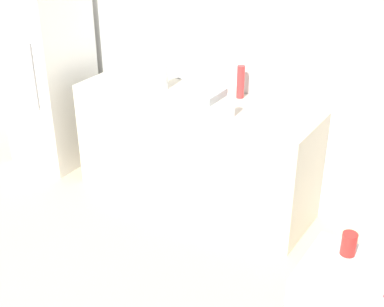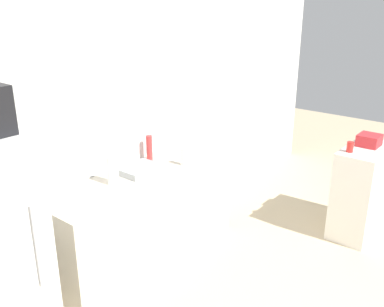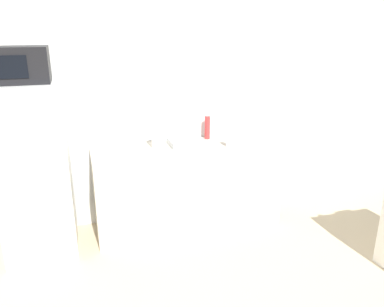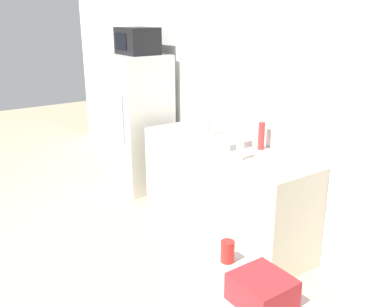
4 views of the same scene
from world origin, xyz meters
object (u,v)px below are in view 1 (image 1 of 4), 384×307
(refrigerator, at_px, (49,76))
(bottle_short, at_px, (231,105))
(paper_towel_roll, at_px, (162,74))
(bottle_tall, at_px, (241,82))
(jar, at_px, (349,244))

(refrigerator, bearing_deg, bottle_short, -2.32)
(refrigerator, height_order, paper_towel_roll, refrigerator)
(bottle_tall, relative_size, paper_towel_roll, 1.01)
(refrigerator, distance_m, bottle_tall, 1.86)
(bottle_short, distance_m, jar, 1.70)
(paper_towel_roll, bearing_deg, refrigerator, -174.91)
(bottle_short, relative_size, paper_towel_roll, 0.67)
(bottle_short, height_order, paper_towel_roll, paper_towel_roll)
(refrigerator, xyz_separation_m, bottle_short, (1.94, -0.08, 0.18))
(bottle_tall, height_order, jar, bottle_tall)
(bottle_tall, height_order, bottle_short, bottle_tall)
(refrigerator, xyz_separation_m, bottle_tall, (1.82, 0.28, 0.22))
(refrigerator, relative_size, paper_towel_roll, 6.52)
(refrigerator, xyz_separation_m, paper_towel_roll, (1.20, 0.11, 0.22))
(jar, height_order, paper_towel_roll, paper_towel_roll)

